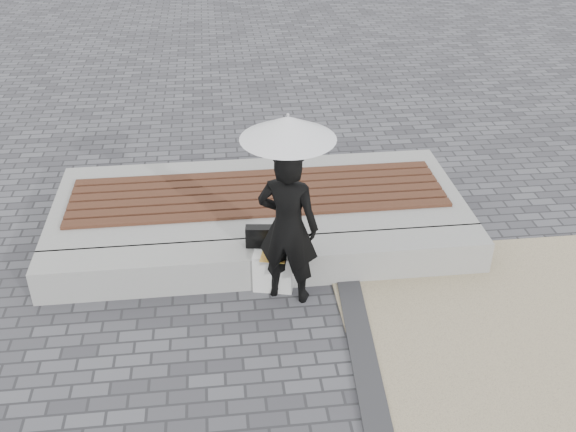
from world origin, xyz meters
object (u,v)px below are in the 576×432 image
object	(u,v)px
parasol	(288,128)
handbag	(261,236)
canvas_tote	(273,272)
seating_ledge	(267,263)
woman	(288,227)

from	to	relation	value
parasol	handbag	world-z (taller)	parasol
handbag	canvas_tote	xyz separation A→B (m)	(0.10, -0.26, -0.30)
seating_ledge	parasol	world-z (taller)	parasol
woman	parasol	size ratio (longest dim) A/B	1.49
woman	handbag	world-z (taller)	woman
woman	canvas_tote	xyz separation A→B (m)	(-0.15, 0.13, -0.65)
woman	canvas_tote	bearing A→B (deg)	-18.60
parasol	seating_ledge	bearing A→B (deg)	119.50
parasol	handbag	distance (m)	1.51
seating_ledge	parasol	xyz separation A→B (m)	(0.20, -0.34, 1.76)
parasol	woman	bearing A→B (deg)	180.00
handbag	seating_ledge	bearing A→B (deg)	-36.34
seating_ledge	canvas_tote	world-z (taller)	canvas_tote
seating_ledge	handbag	world-z (taller)	handbag
handbag	canvas_tote	bearing A→B (deg)	-62.42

